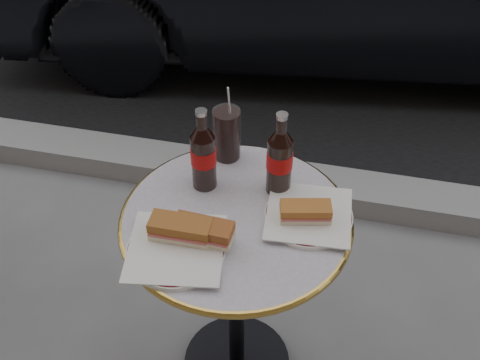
% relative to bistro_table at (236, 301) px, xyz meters
% --- Properties ---
extents(curb, '(40.00, 0.20, 0.12)m').
position_rel_bistro_table_xyz_m(curb, '(0.00, 0.90, -0.32)').
color(curb, gray).
rests_on(curb, ground).
extents(bistro_table, '(0.62, 0.62, 0.73)m').
position_rel_bistro_table_xyz_m(bistro_table, '(0.00, 0.00, 0.00)').
color(bistro_table, '#BAB2C4').
rests_on(bistro_table, ground).
extents(plate_left, '(0.25, 0.25, 0.01)m').
position_rel_bistro_table_xyz_m(plate_left, '(-0.12, -0.15, 0.37)').
color(plate_left, white).
rests_on(plate_left, bistro_table).
extents(plate_right, '(0.26, 0.26, 0.01)m').
position_rel_bistro_table_xyz_m(plate_right, '(0.19, 0.04, 0.37)').
color(plate_right, white).
rests_on(plate_right, bistro_table).
extents(sandwich_left_a, '(0.16, 0.07, 0.05)m').
position_rel_bistro_table_xyz_m(sandwich_left_a, '(-0.11, -0.11, 0.41)').
color(sandwich_left_a, '#985926').
rests_on(sandwich_left_a, plate_left).
extents(sandwich_left_b, '(0.15, 0.08, 0.05)m').
position_rel_bistro_table_xyz_m(sandwich_left_b, '(-0.06, -0.11, 0.41)').
color(sandwich_left_b, brown).
rests_on(sandwich_left_b, plate_left).
extents(sandwich_right, '(0.14, 0.09, 0.05)m').
position_rel_bistro_table_xyz_m(sandwich_right, '(0.18, 0.02, 0.40)').
color(sandwich_right, '#B1682C').
rests_on(sandwich_right, plate_right).
extents(cola_bottle_left, '(0.09, 0.09, 0.25)m').
position_rel_bistro_table_xyz_m(cola_bottle_left, '(-0.11, 0.10, 0.49)').
color(cola_bottle_left, black).
rests_on(cola_bottle_left, bistro_table).
extents(cola_bottle_right, '(0.09, 0.09, 0.26)m').
position_rel_bistro_table_xyz_m(cola_bottle_right, '(0.09, 0.13, 0.49)').
color(cola_bottle_right, black).
rests_on(cola_bottle_right, bistro_table).
extents(cola_glass, '(0.10, 0.10, 0.16)m').
position_rel_bistro_table_xyz_m(cola_glass, '(-0.08, 0.24, 0.45)').
color(cola_glass, black).
rests_on(cola_glass, bistro_table).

